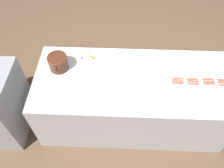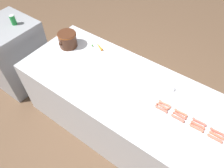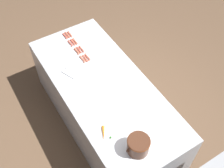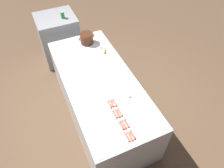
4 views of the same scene
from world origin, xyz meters
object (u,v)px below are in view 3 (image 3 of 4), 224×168
object	(u,v)px
hot_dog_0	(70,34)
hot_dog_10	(77,51)
hot_dog_11	(82,59)
serving_spoon	(67,70)
hot_dog_4	(67,35)
bean_pot	(138,145)
hot_dog_1	(75,41)
hot_dog_5	(73,42)
hot_dog_6	(79,50)
hot_dog_3	(88,57)
hot_dog_2	(82,49)
hot_dog_8	(65,36)
hot_dog_7	(85,58)
carrot	(104,134)
hot_dog_9	(70,43)

from	to	relation	value
hot_dog_0	hot_dog_10	bearing A→B (deg)	78.14
hot_dog_11	serving_spoon	bearing A→B (deg)	13.97
hot_dog_4	bean_pot	xyz separation A→B (m)	(0.15, 1.89, 0.09)
hot_dog_1	hot_dog_5	distance (m)	0.03
hot_dog_5	serving_spoon	size ratio (longest dim) A/B	0.52
hot_dog_6	hot_dog_3	bearing A→B (deg)	101.34
hot_dog_5	hot_dog_6	size ratio (longest dim) A/B	1.00
hot_dog_0	hot_dog_2	size ratio (longest dim) A/B	1.00
hot_dog_1	hot_dog_11	xyz separation A→B (m)	(0.07, 0.34, 0.00)
hot_dog_2	hot_dog_8	distance (m)	0.35
hot_dog_2	hot_dog_3	world-z (taller)	same
hot_dog_7	carrot	bearing A→B (deg)	71.77
carrot	hot_dog_0	bearing A→B (deg)	-103.80
serving_spoon	carrot	world-z (taller)	carrot
hot_dog_4	carrot	distance (m)	1.61
bean_pot	hot_dog_11	bearing A→B (deg)	-94.65
hot_dog_3	carrot	distance (m)	1.12
hot_dog_7	hot_dog_8	world-z (taller)	same
serving_spoon	hot_dog_8	bearing A→B (deg)	-113.22
hot_dog_9	serving_spoon	xyz separation A→B (m)	(0.24, 0.40, -0.00)
hot_dog_6	hot_dog_11	distance (m)	0.17
hot_dog_3	hot_dog_10	distance (m)	0.18
carrot	hot_dog_7	bearing A→B (deg)	-108.23
hot_dog_8	hot_dog_11	distance (m)	0.51
hot_dog_1	hot_dog_4	distance (m)	0.17
hot_dog_4	hot_dog_6	size ratio (longest dim) A/B	1.00
hot_dog_5	hot_dog_11	world-z (taller)	same
hot_dog_3	hot_dog_10	world-z (taller)	same
hot_dog_2	hot_dog_9	xyz separation A→B (m)	(0.08, -0.17, 0.00)
hot_dog_4	bean_pot	bearing A→B (deg)	85.47
hot_dog_9	bean_pot	distance (m)	1.72
bean_pot	carrot	world-z (taller)	bean_pot
hot_dog_8	hot_dog_9	xyz separation A→B (m)	(0.00, 0.17, 0.00)
hot_dog_7	hot_dog_11	world-z (taller)	same
hot_dog_1	hot_dog_9	bearing A→B (deg)	1.54
hot_dog_8	hot_dog_10	size ratio (longest dim) A/B	1.00
hot_dog_10	hot_dog_11	distance (m)	0.17
hot_dog_1	carrot	distance (m)	1.45
carrot	hot_dog_3	bearing A→B (deg)	-109.87
hot_dog_5	hot_dog_10	world-z (taller)	same
hot_dog_7	carrot	distance (m)	1.11
hot_dog_1	serving_spoon	distance (m)	0.51
hot_dog_3	hot_dog_0	bearing A→B (deg)	-90.32
hot_dog_5	hot_dog_8	distance (m)	0.17
hot_dog_1	bean_pot	xyz separation A→B (m)	(0.18, 1.72, 0.09)
hot_dog_4	carrot	bearing A→B (deg)	77.53
hot_dog_8	bean_pot	size ratio (longest dim) A/B	0.48
hot_dog_9	carrot	xyz separation A→B (m)	(0.31, 1.40, 0.00)
hot_dog_6	carrot	distance (m)	1.27
hot_dog_1	hot_dog_11	bearing A→B (deg)	78.41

